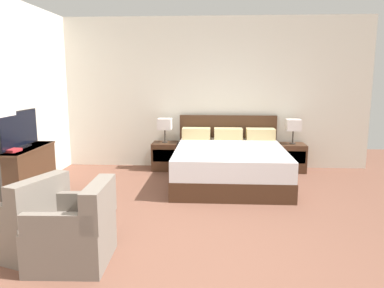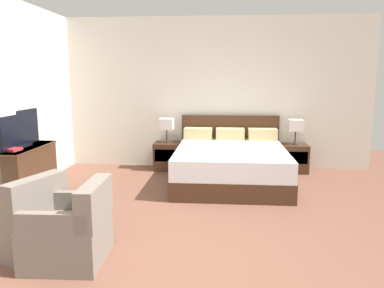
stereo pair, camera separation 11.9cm
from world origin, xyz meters
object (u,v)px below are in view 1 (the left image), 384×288
Objects in this scene: table_lamp_left at (165,124)px; armchair_companion at (76,233)px; bed at (230,163)px; nightstand_right at (292,158)px; armchair_by_window at (24,223)px; table_lamp_right at (293,125)px; nightstand_left at (165,156)px; tv at (19,130)px; book_red_cover at (9,150)px; dresser at (22,176)px.

armchair_companion is (-0.35, -3.60, -0.56)m from table_lamp_left.
table_lamp_left is (-1.16, 0.78, 0.53)m from bed.
nightstand_right is 0.58× the size of armchair_by_window.
nightstand_left is at bearing -179.96° from table_lamp_right.
table_lamp_right is at bearing 53.34° from armchair_companion.
armchair_companion is at bearing -49.61° from tv.
nightstand_left is at bearing 180.00° from nightstand_right.
tv is (-3.96, -2.09, 0.77)m from nightstand_right.
tv is 3.61× the size of book_red_cover.
dresser is (-3.96, -2.11, -0.44)m from table_lamp_right.
table_lamp_left is 2.66m from tv.
nightstand_left is at bearing 74.23° from armchair_by_window.
nightstand_left is 1.97× the size of book_red_cover.
book_red_cover reaches higher than nightstand_left.
table_lamp_right is at bearing 27.80° from tv.
book_red_cover is 0.34× the size of armchair_companion.
table_lamp_right is at bearing 33.76° from bed.
tv is at bearing -152.21° from nightstand_right.
book_red_cover is (0.00, -0.28, -0.21)m from tv.
armchair_by_window is (-3.28, -3.39, -0.56)m from table_lamp_right.
book_red_cover reaches higher than nightstand_right.
table_lamp_right is at bearing 30.91° from book_red_cover.
table_lamp_left is 2.88m from book_red_cover.
nightstand_right is 4.65m from book_red_cover.
table_lamp_left is 2.70m from dresser.
nightstand_left is at bearing 84.44° from armchair_companion.
armchair_by_window is at bearing -134.12° from nightstand_right.
book_red_cover is 1.33m from armchair_by_window.
armchair_companion is (-2.68, -3.60, 0.03)m from nightstand_right.
tv is 1.64m from armchair_by_window.
nightstand_left is 3.61m from armchair_companion.
armchair_by_window reaches higher than nightstand_left.
bed is 3.20m from armchair_companion.
table_lamp_left is 1.00× the size of table_lamp_right.
nightstand_right is 1.13× the size of table_lamp_left.
book_red_cover is at bearing -88.79° from dresser.
book_red_cover is 1.85m from armchair_companion.
book_red_cover is (-1.63, -2.37, 0.55)m from nightstand_left.
bed reaches higher than book_red_cover.
nightstand_left is 3.52m from armchair_by_window.
dresser is 0.61m from tv.
tv is at bearing -128.03° from table_lamp_left.
dresser reaches higher than armchair_companion.
bed is 1.40m from nightstand_right.
dresser is 1.46m from armchair_by_window.
table_lamp_left reaches higher than dresser.
armchair_companion is at bearing -43.80° from book_red_cover.
table_lamp_left reaches higher than book_red_cover.
armchair_by_window is at bearing -56.43° from book_red_cover.
armchair_companion is (1.29, -1.49, -0.12)m from dresser.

